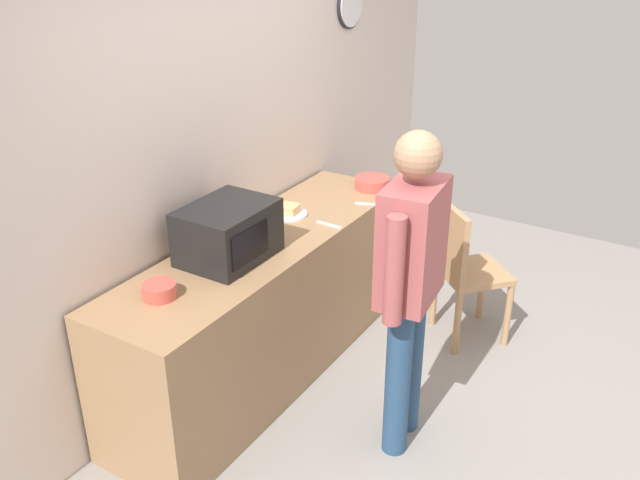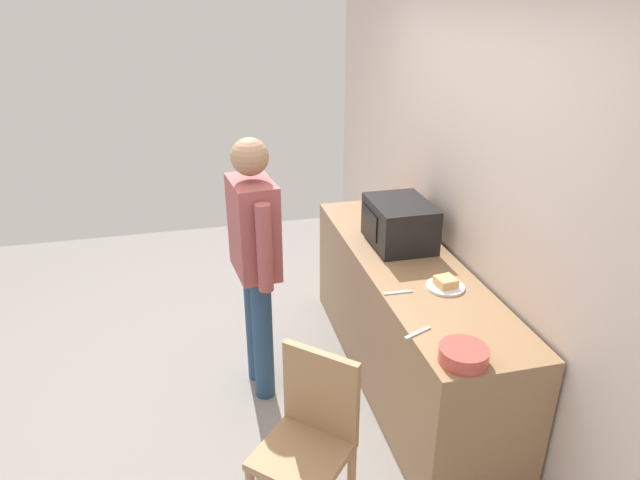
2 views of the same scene
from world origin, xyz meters
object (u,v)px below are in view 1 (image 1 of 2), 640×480
at_px(salad_bowl, 159,290).
at_px(cereal_bowl, 372,183).
at_px(microwave, 228,232).
at_px(fork_utensil, 368,204).
at_px(person_standing, 410,273).
at_px(sandwich_plate, 289,212).
at_px(wooden_chair, 464,267).
at_px(spoon_utensil, 329,225).

distance_m(salad_bowl, cereal_bowl, 1.83).
xyz_separation_m(microwave, fork_utensil, (1.05, -0.29, -0.15)).
bearing_deg(person_standing, microwave, 98.36).
distance_m(fork_utensil, person_standing, 1.15).
bearing_deg(fork_utensil, person_standing, -142.13).
distance_m(sandwich_plate, person_standing, 1.16).
bearing_deg(fork_utensil, wooden_chair, -72.82).
height_order(microwave, wooden_chair, microwave).
xyz_separation_m(fork_utensil, wooden_chair, (0.19, -0.60, -0.37)).
bearing_deg(sandwich_plate, cereal_bowl, -18.63).
bearing_deg(fork_utensil, cereal_bowl, 23.05).
height_order(microwave, salad_bowl, microwave).
relative_size(salad_bowl, spoon_utensil, 0.98).
relative_size(fork_utensil, person_standing, 0.10).
distance_m(salad_bowl, spoon_utensil, 1.18).
bearing_deg(sandwich_plate, salad_bowl, -179.00).
relative_size(sandwich_plate, cereal_bowl, 0.96).
bearing_deg(spoon_utensil, person_standing, -123.37).
bearing_deg(microwave, fork_utensil, -15.67).
relative_size(microwave, fork_utensil, 2.94).
relative_size(sandwich_plate, person_standing, 0.13).
relative_size(salad_bowl, person_standing, 0.10).
distance_m(cereal_bowl, wooden_chair, 0.82).
distance_m(salad_bowl, wooden_chair, 2.01).
height_order(sandwich_plate, cereal_bowl, cereal_bowl).
distance_m(spoon_utensil, wooden_chair, 0.95).
bearing_deg(spoon_utensil, wooden_chair, -47.66).
relative_size(cereal_bowl, wooden_chair, 0.25).
distance_m(spoon_utensil, person_standing, 0.90).
xyz_separation_m(cereal_bowl, wooden_chair, (-0.08, -0.71, -0.40)).
bearing_deg(person_standing, fork_utensil, 37.87).
height_order(microwave, spoon_utensil, microwave).
xyz_separation_m(sandwich_plate, cereal_bowl, (0.67, -0.23, 0.02)).
relative_size(fork_utensil, spoon_utensil, 1.00).
distance_m(fork_utensil, wooden_chair, 0.73).
relative_size(microwave, spoon_utensil, 2.94).
distance_m(microwave, salad_bowl, 0.52).
relative_size(spoon_utensil, wooden_chair, 0.18).
relative_size(person_standing, wooden_chair, 1.82).
relative_size(spoon_utensil, person_standing, 0.10).
distance_m(microwave, spoon_utensil, 0.70).
xyz_separation_m(salad_bowl, cereal_bowl, (1.82, -0.20, 0.00)).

